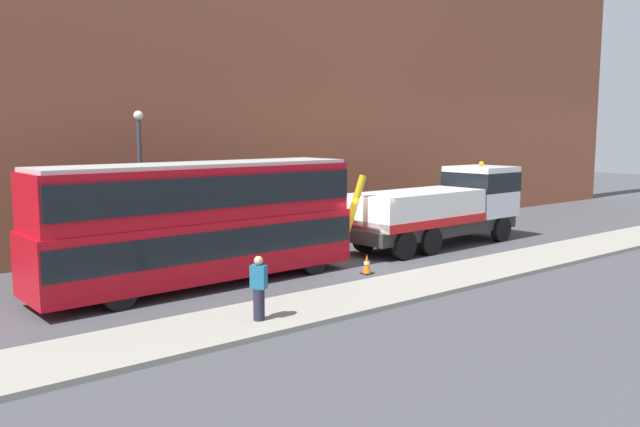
% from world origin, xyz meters
% --- Properties ---
extents(ground_plane, '(120.00, 120.00, 0.00)m').
position_xyz_m(ground_plane, '(0.00, 0.00, 0.00)').
color(ground_plane, '#424247').
extents(near_kerb, '(60.00, 2.80, 0.15)m').
position_xyz_m(near_kerb, '(0.00, -4.20, 0.07)').
color(near_kerb, gray).
rests_on(near_kerb, ground_plane).
extents(building_facade, '(60.00, 1.50, 16.00)m').
position_xyz_m(building_facade, '(0.00, 7.02, 8.07)').
color(building_facade, '#935138').
rests_on(building_facade, ground_plane).
extents(recovery_tow_truck, '(10.18, 2.90, 3.67)m').
position_xyz_m(recovery_tow_truck, '(5.76, 0.36, 1.76)').
color(recovery_tow_truck, '#2D2D2D').
rests_on(recovery_tow_truck, ground_plane).
extents(double_decker_bus, '(11.10, 2.88, 4.06)m').
position_xyz_m(double_decker_bus, '(-6.28, 0.35, 2.23)').
color(double_decker_bus, '#B70C19').
rests_on(double_decker_bus, ground_plane).
extents(pedestrian_onlooker, '(0.44, 0.48, 1.71)m').
position_xyz_m(pedestrian_onlooker, '(-7.24, -4.54, 0.99)').
color(pedestrian_onlooker, '#232333').
rests_on(pedestrian_onlooker, near_kerb).
extents(traffic_cone_near_bus, '(0.36, 0.36, 0.72)m').
position_xyz_m(traffic_cone_near_bus, '(-0.85, -1.79, 0.34)').
color(traffic_cone_near_bus, orange).
rests_on(traffic_cone_near_bus, ground_plane).
extents(street_lamp, '(0.36, 0.36, 5.83)m').
position_xyz_m(street_lamp, '(-6.38, 4.83, 3.47)').
color(street_lamp, '#38383D').
rests_on(street_lamp, ground_plane).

